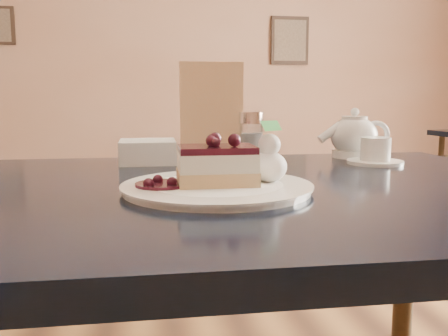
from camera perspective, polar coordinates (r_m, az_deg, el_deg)
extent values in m
cube|color=tan|center=(5.83, -10.22, 13.45)|extent=(8.00, 0.02, 3.00)
cube|color=black|center=(6.08, 7.53, 14.24)|extent=(0.45, 0.03, 0.55)
cube|color=black|center=(0.90, -1.29, -3.39)|extent=(1.32, 0.90, 0.04)
cylinder|color=black|center=(1.54, 19.76, -14.65)|extent=(0.05, 0.05, 0.77)
cylinder|color=white|center=(0.84, -0.82, -2.29)|extent=(0.31, 0.31, 0.01)
cube|color=#D2B875|center=(0.83, -0.83, -1.08)|extent=(0.13, 0.09, 0.02)
cube|color=silver|center=(0.83, -0.83, 0.77)|extent=(0.13, 0.09, 0.03)
cube|color=black|center=(0.83, -0.83, 2.18)|extent=(0.13, 0.09, 0.01)
ellipsoid|color=white|center=(0.86, 5.17, 0.15)|extent=(0.06, 0.06, 0.05)
cylinder|color=black|center=(0.82, -7.14, -1.90)|extent=(0.09, 0.09, 0.01)
cylinder|color=white|center=(1.22, 16.88, 0.65)|extent=(0.13, 0.13, 0.01)
cylinder|color=white|center=(1.22, 16.94, 2.10)|extent=(0.07, 0.07, 0.05)
ellipsoid|color=white|center=(1.33, 14.63, 3.35)|extent=(0.12, 0.12, 0.10)
cylinder|color=white|center=(1.33, 14.72, 5.80)|extent=(0.07, 0.07, 0.01)
cylinder|color=white|center=(1.30, 11.42, 3.35)|extent=(0.07, 0.02, 0.06)
cube|color=beige|center=(1.22, -1.44, 6.42)|extent=(0.15, 0.04, 0.24)
cylinder|color=white|center=(1.23, 3.04, 3.02)|extent=(0.06, 0.06, 0.09)
cylinder|color=silver|center=(1.23, 3.06, 5.79)|extent=(0.07, 0.07, 0.03)
cube|color=white|center=(1.20, -8.72, 1.87)|extent=(0.13, 0.13, 0.05)
cylinder|color=black|center=(4.16, 23.40, -1.12)|extent=(0.04, 0.04, 0.67)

